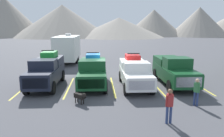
{
  "coord_description": "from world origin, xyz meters",
  "views": [
    {
      "loc": [
        -1.03,
        -15.94,
        4.57
      ],
      "look_at": [
        0.0,
        0.38,
        1.2
      ],
      "focal_mm": 33.09,
      "sensor_mm": 36.0,
      "label": 1
    }
  ],
  "objects_px": {
    "pickup_truck_d": "(173,70)",
    "person_a": "(169,104)",
    "pickup_truck_b": "(93,71)",
    "pickup_truck_a": "(46,70)",
    "camper_trailer_a": "(67,48)",
    "person_b": "(197,90)",
    "dog": "(81,96)",
    "pickup_truck_c": "(135,72)"
  },
  "relations": [
    {
      "from": "person_a",
      "to": "person_b",
      "type": "distance_m",
      "value": 3.13
    },
    {
      "from": "pickup_truck_b",
      "to": "person_a",
      "type": "distance_m",
      "value": 7.78
    },
    {
      "from": "pickup_truck_b",
      "to": "pickup_truck_c",
      "type": "relative_size",
      "value": 1.02
    },
    {
      "from": "pickup_truck_a",
      "to": "dog",
      "type": "height_order",
      "value": "pickup_truck_a"
    },
    {
      "from": "pickup_truck_c",
      "to": "dog",
      "type": "distance_m",
      "value": 5.23
    },
    {
      "from": "pickup_truck_c",
      "to": "pickup_truck_a",
      "type": "bearing_deg",
      "value": 176.27
    },
    {
      "from": "pickup_truck_c",
      "to": "pickup_truck_b",
      "type": "bearing_deg",
      "value": 171.4
    },
    {
      "from": "pickup_truck_b",
      "to": "person_b",
      "type": "distance_m",
      "value": 7.7
    },
    {
      "from": "camper_trailer_a",
      "to": "person_b",
      "type": "xyz_separation_m",
      "value": [
        9.54,
        -15.12,
        -0.98
      ]
    },
    {
      "from": "camper_trailer_a",
      "to": "pickup_truck_c",
      "type": "bearing_deg",
      "value": -58.61
    },
    {
      "from": "dog",
      "to": "person_a",
      "type": "bearing_deg",
      "value": -32.57
    },
    {
      "from": "person_a",
      "to": "person_b",
      "type": "bearing_deg",
      "value": 42.12
    },
    {
      "from": "pickup_truck_d",
      "to": "person_b",
      "type": "relative_size",
      "value": 3.52
    },
    {
      "from": "pickup_truck_a",
      "to": "person_a",
      "type": "distance_m",
      "value": 9.96
    },
    {
      "from": "person_b",
      "to": "camper_trailer_a",
      "type": "bearing_deg",
      "value": 122.25
    },
    {
      "from": "pickup_truck_b",
      "to": "person_a",
      "type": "xyz_separation_m",
      "value": [
        3.78,
        -6.8,
        -0.17
      ]
    },
    {
      "from": "person_a",
      "to": "person_b",
      "type": "height_order",
      "value": "person_a"
    },
    {
      "from": "pickup_truck_d",
      "to": "dog",
      "type": "height_order",
      "value": "pickup_truck_d"
    },
    {
      "from": "pickup_truck_c",
      "to": "person_a",
      "type": "bearing_deg",
      "value": -84.84
    },
    {
      "from": "pickup_truck_d",
      "to": "person_a",
      "type": "relative_size",
      "value": 3.35
    },
    {
      "from": "pickup_truck_b",
      "to": "pickup_truck_d",
      "type": "xyz_separation_m",
      "value": [
        6.36,
        -0.15,
        0.01
      ]
    },
    {
      "from": "camper_trailer_a",
      "to": "pickup_truck_d",
      "type": "bearing_deg",
      "value": -47.15
    },
    {
      "from": "pickup_truck_b",
      "to": "pickup_truck_a",
      "type": "bearing_deg",
      "value": -179.26
    },
    {
      "from": "pickup_truck_c",
      "to": "person_a",
      "type": "height_order",
      "value": "pickup_truck_c"
    },
    {
      "from": "pickup_truck_a",
      "to": "camper_trailer_a",
      "type": "distance_m",
      "value": 10.49
    },
    {
      "from": "pickup_truck_d",
      "to": "pickup_truck_b",
      "type": "bearing_deg",
      "value": 178.64
    },
    {
      "from": "person_a",
      "to": "dog",
      "type": "bearing_deg",
      "value": 147.43
    },
    {
      "from": "person_a",
      "to": "pickup_truck_c",
      "type": "bearing_deg",
      "value": 95.16
    },
    {
      "from": "pickup_truck_b",
      "to": "camper_trailer_a",
      "type": "bearing_deg",
      "value": 108.3
    },
    {
      "from": "camper_trailer_a",
      "to": "person_a",
      "type": "bearing_deg",
      "value": -67.24
    },
    {
      "from": "pickup_truck_b",
      "to": "pickup_truck_c",
      "type": "xyz_separation_m",
      "value": [
        3.21,
        -0.49,
        -0.03
      ]
    },
    {
      "from": "pickup_truck_c",
      "to": "pickup_truck_d",
      "type": "height_order",
      "value": "pickup_truck_c"
    },
    {
      "from": "pickup_truck_b",
      "to": "pickup_truck_c",
      "type": "distance_m",
      "value": 3.24
    },
    {
      "from": "pickup_truck_c",
      "to": "camper_trailer_a",
      "type": "xyz_separation_m",
      "value": [
        -6.66,
        10.91,
        0.8
      ]
    },
    {
      "from": "pickup_truck_a",
      "to": "pickup_truck_d",
      "type": "xyz_separation_m",
      "value": [
        9.9,
        -0.11,
        -0.07
      ]
    },
    {
      "from": "pickup_truck_a",
      "to": "person_a",
      "type": "height_order",
      "value": "pickup_truck_a"
    },
    {
      "from": "pickup_truck_c",
      "to": "person_a",
      "type": "xyz_separation_m",
      "value": [
        0.57,
        -6.31,
        -0.14
      ]
    },
    {
      "from": "pickup_truck_b",
      "to": "person_b",
      "type": "height_order",
      "value": "pickup_truck_b"
    },
    {
      "from": "person_a",
      "to": "person_b",
      "type": "xyz_separation_m",
      "value": [
        2.32,
        2.1,
        -0.05
      ]
    },
    {
      "from": "camper_trailer_a",
      "to": "person_b",
      "type": "relative_size",
      "value": 4.56
    },
    {
      "from": "pickup_truck_c",
      "to": "dog",
      "type": "bearing_deg",
      "value": -137.46
    },
    {
      "from": "camper_trailer_a",
      "to": "dog",
      "type": "distance_m",
      "value": 14.76
    }
  ]
}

